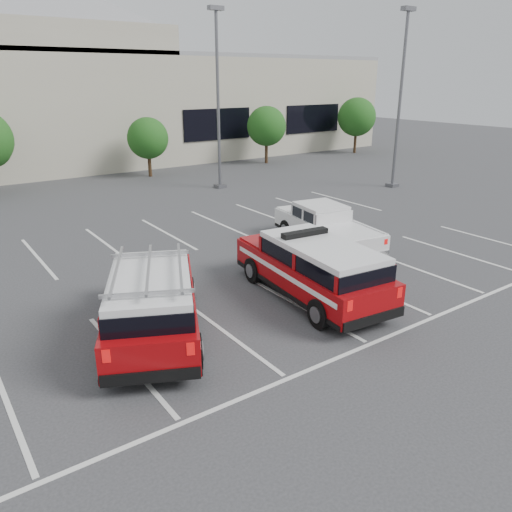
# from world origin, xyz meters

# --- Properties ---
(ground) EXTENTS (120.00, 120.00, 0.00)m
(ground) POSITION_xyz_m (0.00, 0.00, 0.00)
(ground) COLOR #323235
(ground) RESTS_ON ground
(stall_markings) EXTENTS (23.00, 15.00, 0.01)m
(stall_markings) POSITION_xyz_m (0.00, 4.50, 0.01)
(stall_markings) COLOR silver
(stall_markings) RESTS_ON ground
(convention_building) EXTENTS (60.00, 16.99, 13.20)m
(convention_building) POSITION_xyz_m (0.18, 31.86, 4.72)
(convention_building) COLOR #B5AD99
(convention_building) RESTS_ON ground
(tree_mid_right) EXTENTS (2.77, 2.77, 3.99)m
(tree_mid_right) POSITION_xyz_m (5.09, 22.05, 2.50)
(tree_mid_right) COLOR #3F2B19
(tree_mid_right) RESTS_ON ground
(tree_right) EXTENTS (3.07, 3.07, 4.42)m
(tree_right) POSITION_xyz_m (15.09, 22.05, 2.77)
(tree_right) COLOR #3F2B19
(tree_right) RESTS_ON ground
(tree_far_right) EXTENTS (3.37, 3.37, 4.85)m
(tree_far_right) POSITION_xyz_m (25.09, 22.05, 3.04)
(tree_far_right) COLOR #3F2B19
(tree_far_right) RESTS_ON ground
(light_pole_mid) EXTENTS (0.90, 0.60, 10.24)m
(light_pole_mid) POSITION_xyz_m (7.00, 16.00, 5.19)
(light_pole_mid) COLOR #59595E
(light_pole_mid) RESTS_ON ground
(light_pole_right) EXTENTS (0.90, 0.60, 10.24)m
(light_pole_right) POSITION_xyz_m (16.00, 10.00, 5.19)
(light_pole_right) COLOR #59595E
(light_pole_right) RESTS_ON ground
(fire_chief_suv) EXTENTS (2.72, 6.01, 2.05)m
(fire_chief_suv) POSITION_xyz_m (0.72, 0.23, 0.84)
(fire_chief_suv) COLOR #8C060A
(fire_chief_suv) RESTS_ON ground
(white_pickup) EXTENTS (2.73, 5.65, 1.66)m
(white_pickup) POSITION_xyz_m (4.49, 3.70, 0.66)
(white_pickup) COLOR silver
(white_pickup) RESTS_ON ground
(ladder_suv) EXTENTS (4.31, 5.89, 2.17)m
(ladder_suv) POSITION_xyz_m (-4.36, 0.69, 0.87)
(ladder_suv) COLOR #8C060A
(ladder_suv) RESTS_ON ground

